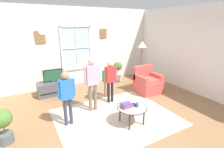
# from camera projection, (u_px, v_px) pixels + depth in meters

# --- Properties ---
(ground_plane) EXTENTS (6.46, 6.47, 0.02)m
(ground_plane) POSITION_uv_depth(u_px,v_px,m) (123.00, 119.00, 4.12)
(ground_plane) COLOR olive
(back_wall) EXTENTS (5.86, 0.17, 2.81)m
(back_wall) POSITION_uv_depth(u_px,v_px,m) (80.00, 47.00, 6.20)
(back_wall) COLOR silver
(back_wall) RESTS_ON ground_plane
(side_wall_right) EXTENTS (0.12, 5.87, 2.81)m
(side_wall_right) POSITION_uv_depth(u_px,v_px,m) (206.00, 52.00, 5.10)
(side_wall_right) COLOR silver
(side_wall_right) RESTS_ON ground_plane
(area_rug) EXTENTS (2.82, 2.34, 0.01)m
(area_rug) POSITION_uv_depth(u_px,v_px,m) (116.00, 117.00, 4.18)
(area_rug) COLOR #C6B29E
(area_rug) RESTS_ON ground_plane
(tv_stand) EXTENTS (1.03, 0.46, 0.44)m
(tv_stand) POSITION_uv_depth(u_px,v_px,m) (54.00, 88.00, 5.45)
(tv_stand) COLOR #4C4C51
(tv_stand) RESTS_ON ground_plane
(television) EXTENTS (0.59, 0.08, 0.42)m
(television) POSITION_uv_depth(u_px,v_px,m) (53.00, 75.00, 5.32)
(television) COLOR #4C4C4C
(television) RESTS_ON tv_stand
(armchair) EXTENTS (0.76, 0.74, 0.87)m
(armchair) POSITION_uv_depth(u_px,v_px,m) (147.00, 83.00, 5.63)
(armchair) COLOR #D14C47
(armchair) RESTS_ON ground_plane
(coffee_table) EXTENTS (0.70, 0.70, 0.42)m
(coffee_table) POSITION_uv_depth(u_px,v_px,m) (132.00, 108.00, 3.82)
(coffee_table) COLOR #99B2B7
(coffee_table) RESTS_ON ground_plane
(book_stack) EXTENTS (0.26, 0.20, 0.10)m
(book_stack) POSITION_uv_depth(u_px,v_px,m) (126.00, 105.00, 3.79)
(book_stack) COLOR #CA616A
(book_stack) RESTS_ON coffee_table
(cup) EXTENTS (0.07, 0.07, 0.10)m
(cup) POSITION_uv_depth(u_px,v_px,m) (137.00, 105.00, 3.81)
(cup) COLOR #334C8C
(cup) RESTS_ON coffee_table
(remote_near_books) EXTENTS (0.07, 0.15, 0.02)m
(remote_near_books) POSITION_uv_depth(u_px,v_px,m) (135.00, 104.00, 3.91)
(remote_near_books) COLOR black
(remote_near_books) RESTS_ON coffee_table
(remote_near_cup) EXTENTS (0.06, 0.14, 0.02)m
(remote_near_cup) POSITION_uv_depth(u_px,v_px,m) (134.00, 105.00, 3.89)
(remote_near_cup) COLOR black
(remote_near_cup) RESTS_ON coffee_table
(person_red_shirt) EXTENTS (0.38, 0.17, 1.26)m
(person_red_shirt) POSITION_uv_depth(u_px,v_px,m) (110.00, 77.00, 4.75)
(person_red_shirt) COLOR black
(person_red_shirt) RESTS_ON ground_plane
(person_green_shirt) EXTENTS (0.31, 0.14, 1.02)m
(person_green_shirt) POSITION_uv_depth(u_px,v_px,m) (106.00, 77.00, 5.18)
(person_green_shirt) COLOR #726656
(person_green_shirt) RESTS_ON ground_plane
(person_blue_shirt) EXTENTS (0.38, 0.17, 1.28)m
(person_blue_shirt) POSITION_uv_depth(u_px,v_px,m) (66.00, 92.00, 3.65)
(person_blue_shirt) COLOR #333851
(person_blue_shirt) RESTS_ON ground_plane
(person_pink_shirt) EXTENTS (0.44, 0.20, 1.46)m
(person_pink_shirt) POSITION_uv_depth(u_px,v_px,m) (92.00, 78.00, 4.25)
(person_pink_shirt) COLOR #726656
(person_pink_shirt) RESTS_ON ground_plane
(potted_plant_by_window) EXTENTS (0.35, 0.35, 0.77)m
(potted_plant_by_window) POSITION_uv_depth(u_px,v_px,m) (118.00, 70.00, 6.80)
(potted_plant_by_window) COLOR silver
(potted_plant_by_window) RESTS_ON ground_plane
(potted_plant_corner) EXTENTS (0.36, 0.36, 0.72)m
(potted_plant_corner) POSITION_uv_depth(u_px,v_px,m) (3.00, 123.00, 3.17)
(potted_plant_corner) COLOR #4C565B
(potted_plant_corner) RESTS_ON ground_plane
(floor_lamp) EXTENTS (0.32, 0.32, 1.66)m
(floor_lamp) POSITION_uv_depth(u_px,v_px,m) (142.00, 49.00, 5.86)
(floor_lamp) COLOR black
(floor_lamp) RESTS_ON ground_plane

